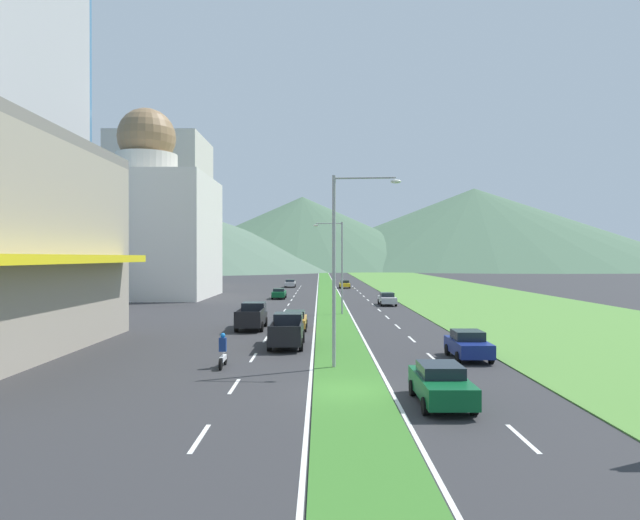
{
  "coord_description": "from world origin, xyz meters",
  "views": [
    {
      "loc": [
        -1.3,
        -23.36,
        5.73
      ],
      "look_at": [
        -1.24,
        38.32,
        5.41
      ],
      "focal_mm": 30.95,
      "sensor_mm": 36.0,
      "label": 1
    }
  ],
  "objects_px": {
    "street_lamp_mid": "(338,261)",
    "car_7": "(344,284)",
    "motorcycle_rider": "(222,353)",
    "car_3": "(387,299)",
    "pickup_truck_0": "(287,331)",
    "car_2": "(294,320)",
    "pickup_truck_1": "(251,316)",
    "street_lamp_near": "(341,257)",
    "car_5": "(279,293)",
    "car_4": "(440,384)",
    "car_1": "(290,283)",
    "car_0": "(468,345)"
  },
  "relations": [
    {
      "from": "car_1",
      "to": "motorcycle_rider",
      "type": "relative_size",
      "value": 2.32
    },
    {
      "from": "car_1",
      "to": "car_3",
      "type": "distance_m",
      "value": 41.58
    },
    {
      "from": "street_lamp_mid",
      "to": "car_4",
      "type": "distance_m",
      "value": 33.95
    },
    {
      "from": "car_3",
      "to": "pickup_truck_0",
      "type": "xyz_separation_m",
      "value": [
        -10.12,
        -30.12,
        0.22
      ]
    },
    {
      "from": "car_3",
      "to": "car_4",
      "type": "relative_size",
      "value": 1.04
    },
    {
      "from": "street_lamp_near",
      "to": "car_5",
      "type": "xyz_separation_m",
      "value": [
        -6.74,
        47.48,
        -5.0
      ]
    },
    {
      "from": "car_2",
      "to": "car_5",
      "type": "height_order",
      "value": "car_2"
    },
    {
      "from": "car_5",
      "to": "pickup_truck_1",
      "type": "bearing_deg",
      "value": -179.66
    },
    {
      "from": "street_lamp_near",
      "to": "car_1",
      "type": "distance_m",
      "value": 76.95
    },
    {
      "from": "street_lamp_mid",
      "to": "car_4",
      "type": "relative_size",
      "value": 2.06
    },
    {
      "from": "street_lamp_mid",
      "to": "car_3",
      "type": "distance_m",
      "value": 13.12
    },
    {
      "from": "street_lamp_mid",
      "to": "car_3",
      "type": "relative_size",
      "value": 1.98
    },
    {
      "from": "car_5",
      "to": "pickup_truck_0",
      "type": "relative_size",
      "value": 0.86
    },
    {
      "from": "car_2",
      "to": "pickup_truck_1",
      "type": "bearing_deg",
      "value": 79.44
    },
    {
      "from": "car_5",
      "to": "car_2",
      "type": "bearing_deg",
      "value": -173.59
    },
    {
      "from": "car_3",
      "to": "car_2",
      "type": "bearing_deg",
      "value": -24.32
    },
    {
      "from": "street_lamp_near",
      "to": "car_5",
      "type": "distance_m",
      "value": 48.21
    },
    {
      "from": "car_7",
      "to": "motorcycle_rider",
      "type": "distance_m",
      "value": 73.93
    },
    {
      "from": "car_0",
      "to": "car_7",
      "type": "xyz_separation_m",
      "value": [
        -3.77,
        70.93,
        -0.06
      ]
    },
    {
      "from": "pickup_truck_1",
      "to": "car_1",
      "type": "bearing_deg",
      "value": 0.22
    },
    {
      "from": "street_lamp_near",
      "to": "car_3",
      "type": "xyz_separation_m",
      "value": [
        6.9,
        37.23,
        -4.98
      ]
    },
    {
      "from": "street_lamp_near",
      "to": "car_3",
      "type": "relative_size",
      "value": 2.13
    },
    {
      "from": "street_lamp_near",
      "to": "car_2",
      "type": "distance_m",
      "value": 16.19
    },
    {
      "from": "street_lamp_near",
      "to": "street_lamp_mid",
      "type": "bearing_deg",
      "value": 88.33
    },
    {
      "from": "car_4",
      "to": "car_7",
      "type": "relative_size",
      "value": 1.03
    },
    {
      "from": "car_2",
      "to": "pickup_truck_0",
      "type": "distance_m",
      "value": 7.99
    },
    {
      "from": "street_lamp_mid",
      "to": "car_7",
      "type": "xyz_separation_m",
      "value": [
        2.68,
        46.92,
        -4.59
      ]
    },
    {
      "from": "street_lamp_mid",
      "to": "car_1",
      "type": "height_order",
      "value": "street_lamp_mid"
    },
    {
      "from": "street_lamp_mid",
      "to": "car_0",
      "type": "height_order",
      "value": "street_lamp_mid"
    },
    {
      "from": "car_1",
      "to": "car_7",
      "type": "distance_m",
      "value": 10.67
    },
    {
      "from": "pickup_truck_1",
      "to": "car_2",
      "type": "bearing_deg",
      "value": -100.56
    },
    {
      "from": "car_0",
      "to": "pickup_truck_0",
      "type": "bearing_deg",
      "value": -113.54
    },
    {
      "from": "street_lamp_mid",
      "to": "car_7",
      "type": "relative_size",
      "value": 2.12
    },
    {
      "from": "car_0",
      "to": "car_7",
      "type": "distance_m",
      "value": 71.03
    },
    {
      "from": "car_1",
      "to": "pickup_truck_1",
      "type": "height_order",
      "value": "pickup_truck_1"
    },
    {
      "from": "car_2",
      "to": "motorcycle_rider",
      "type": "bearing_deg",
      "value": 168.49
    },
    {
      "from": "pickup_truck_0",
      "to": "pickup_truck_1",
      "type": "distance_m",
      "value": 9.24
    },
    {
      "from": "street_lamp_near",
      "to": "street_lamp_mid",
      "type": "relative_size",
      "value": 1.08
    },
    {
      "from": "car_3",
      "to": "car_5",
      "type": "height_order",
      "value": "car_3"
    },
    {
      "from": "car_4",
      "to": "street_lamp_near",
      "type": "bearing_deg",
      "value": -152.65
    },
    {
      "from": "car_1",
      "to": "pickup_truck_1",
      "type": "xyz_separation_m",
      "value": [
        0.23,
        -60.76,
        0.22
      ]
    },
    {
      "from": "car_2",
      "to": "car_5",
      "type": "distance_m",
      "value": 32.59
    },
    {
      "from": "pickup_truck_1",
      "to": "motorcycle_rider",
      "type": "bearing_deg",
      "value": -178.49
    },
    {
      "from": "street_lamp_mid",
      "to": "car_0",
      "type": "distance_m",
      "value": 25.26
    },
    {
      "from": "car_5",
      "to": "car_4",
      "type": "bearing_deg",
      "value": -169.24
    },
    {
      "from": "car_2",
      "to": "car_5",
      "type": "bearing_deg",
      "value": 6.41
    },
    {
      "from": "car_0",
      "to": "car_2",
      "type": "bearing_deg",
      "value": -140.5
    },
    {
      "from": "street_lamp_mid",
      "to": "car_7",
      "type": "bearing_deg",
      "value": 86.73
    },
    {
      "from": "street_lamp_near",
      "to": "street_lamp_mid",
      "type": "xyz_separation_m",
      "value": [
        0.77,
        26.56,
        -0.42
      ]
    },
    {
      "from": "car_0",
      "to": "motorcycle_rider",
      "type": "relative_size",
      "value": 2.03
    }
  ]
}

